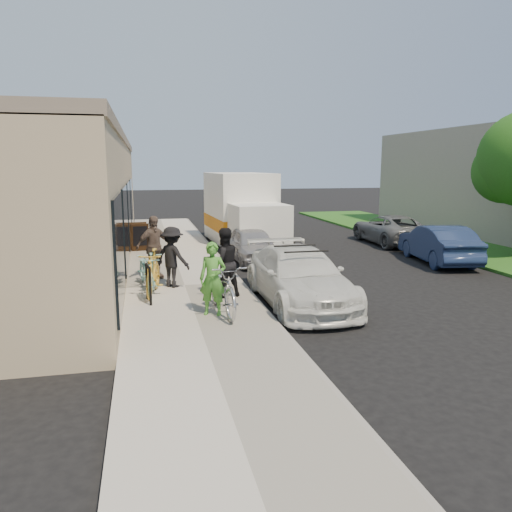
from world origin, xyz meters
TOP-DOWN VIEW (x-y plane):
  - ground at (0.00, 0.00)m, footprint 120.00×120.00m
  - sidewalk at (-2.00, 3.00)m, footprint 3.00×34.00m
  - curb at (-0.45, 3.00)m, footprint 0.12×34.00m
  - storefront at (-5.24, 7.99)m, footprint 3.60×20.00m
  - bike_rack at (-2.94, 1.50)m, footprint 0.13×0.62m
  - sandwich_board at (-3.17, 8.83)m, footprint 0.70×0.70m
  - sedan_white at (0.56, 1.11)m, footprint 1.87×4.56m
  - sedan_silver at (0.59, 6.48)m, footprint 1.54×3.56m
  - moving_truck at (1.00, 10.19)m, footprint 2.59×6.13m
  - far_car_blue at (6.72, 4.99)m, footprint 1.94×4.09m
  - far_car_gray at (7.19, 9.27)m, footprint 2.12×4.42m
  - tandem_bike at (-1.40, 0.30)m, footprint 0.90×2.13m
  - woman_rider at (-1.63, 0.20)m, footprint 0.66×0.55m
  - man_standing at (-1.17, 1.62)m, footprint 0.95×0.82m
  - cruiser_bike_a at (-2.86, 2.20)m, footprint 0.60×1.68m
  - cruiser_bike_b at (-2.96, 3.09)m, footprint 0.90×1.83m
  - cruiser_bike_c at (-2.82, 2.20)m, footprint 0.83×1.88m
  - bystander_a at (-2.30, 2.89)m, footprint 1.14×1.12m
  - bystander_b at (-2.75, 4.00)m, footprint 1.11×0.82m

SIDE VIEW (x-z plane):
  - ground at x=0.00m, z-range 0.00..0.00m
  - curb at x=-0.45m, z-range 0.00..0.13m
  - sidewalk at x=-2.00m, z-range 0.00..0.15m
  - sedan_silver at x=0.59m, z-range 0.00..1.20m
  - far_car_gray at x=7.19m, z-range 0.00..1.22m
  - cruiser_bike_b at x=-2.96m, z-range 0.15..1.07m
  - cruiser_bike_a at x=-2.86m, z-range 0.15..1.14m
  - far_car_blue at x=6.72m, z-range 0.00..1.30m
  - sedan_white at x=0.56m, z-range -0.02..1.34m
  - sandwich_board at x=-3.17m, z-range 0.16..1.19m
  - bike_rack at x=-2.94m, z-range 0.24..1.11m
  - cruiser_bike_c at x=-2.82m, z-range 0.15..1.24m
  - tandem_bike at x=-1.40m, z-range 0.15..1.24m
  - woman_rider at x=-1.63m, z-range 0.15..1.70m
  - bystander_a at x=-2.30m, z-range 0.15..1.72m
  - man_standing at x=-1.17m, z-range 0.15..1.81m
  - bystander_b at x=-2.75m, z-range 0.15..1.91m
  - moving_truck at x=1.00m, z-range -0.17..2.79m
  - storefront at x=-5.24m, z-range 0.01..4.24m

